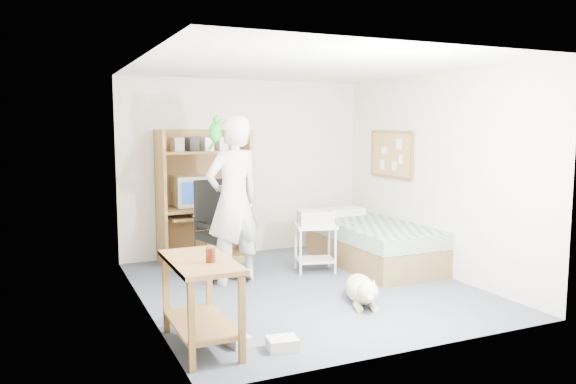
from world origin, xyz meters
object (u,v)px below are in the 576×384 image
object	(u,v)px
side_desk	(201,290)
office_chair	(221,243)
bed	(372,243)
person	(233,201)
computer_hutch	(203,202)
dog	(361,289)
printer_cart	(315,240)

from	to	relation	value
side_desk	office_chair	xyz separation A→B (m)	(0.81, 2.03, -0.07)
bed	person	world-z (taller)	person
computer_hutch	office_chair	world-z (taller)	computer_hutch
office_chair	dog	world-z (taller)	office_chair
side_desk	dog	bearing A→B (deg)	13.34
computer_hutch	person	xyz separation A→B (m)	(0.02, -1.22, 0.16)
computer_hutch	dog	distance (m)	2.77
computer_hutch	office_chair	size ratio (longest dim) A/B	1.52
bed	office_chair	xyz separation A→B (m)	(-2.04, 0.22, 0.13)
dog	printer_cart	world-z (taller)	printer_cart
side_desk	person	bearing A→B (deg)	63.08
office_chair	printer_cart	xyz separation A→B (m)	(1.18, -0.23, -0.02)
bed	side_desk	bearing A→B (deg)	-147.50
side_desk	dog	distance (m)	1.91
computer_hutch	person	bearing A→B (deg)	-88.86
dog	printer_cart	xyz separation A→B (m)	(0.15, 1.37, 0.25)
computer_hutch	side_desk	bearing A→B (deg)	-106.14
office_chair	side_desk	bearing A→B (deg)	-127.02
printer_cart	office_chair	bearing A→B (deg)	-176.19
side_desk	printer_cart	world-z (taller)	side_desk
computer_hutch	bed	xyz separation A→B (m)	(2.00, -1.12, -0.53)
computer_hutch	bed	bearing A→B (deg)	-29.29
computer_hutch	bed	distance (m)	2.35
computer_hutch	dog	world-z (taller)	computer_hutch
side_desk	person	world-z (taller)	person
dog	office_chair	bearing A→B (deg)	142.07
person	printer_cart	world-z (taller)	person
person	dog	world-z (taller)	person
side_desk	printer_cart	xyz separation A→B (m)	(1.99, 1.80, -0.09)
bed	person	size ratio (longest dim) A/B	1.03
dog	side_desk	bearing A→B (deg)	-147.28
dog	printer_cart	bearing A→B (deg)	102.95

